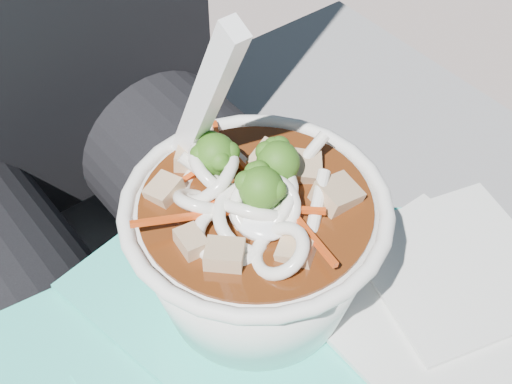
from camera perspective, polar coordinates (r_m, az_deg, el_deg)
lap at (r=0.54m, az=-3.76°, el=-13.34°), size 0.35×0.48×0.15m
person_body at (r=0.57m, az=-9.33°, el=-5.34°), size 0.34×0.94×0.98m
plastic_bag at (r=0.45m, az=-0.83°, el=-11.37°), size 0.39×0.35×0.01m
napkins at (r=0.47m, az=14.43°, el=-7.72°), size 0.17×0.15×0.01m
udon_bowl at (r=0.42m, az=-0.09°, el=-3.79°), size 0.19×0.19×0.20m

